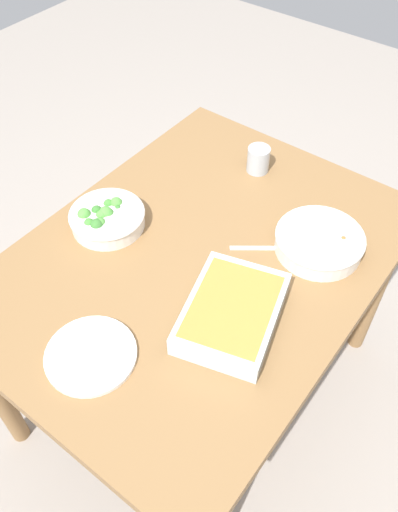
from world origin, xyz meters
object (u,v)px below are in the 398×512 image
at_px(drink_cup, 258,160).
at_px(spoon_by_broccoli, 118,231).
at_px(broccoli_bowl, 107,218).
at_px(side_plate, 91,355).
at_px(stew_bowl, 319,241).
at_px(spoon_by_stew, 270,248).
at_px(baking_dish, 232,312).

xyz_separation_m(drink_cup, spoon_by_broccoli, (0.49, -0.17, -0.03)).
height_order(broccoli_bowl, side_plate, broccoli_bowl).
relative_size(drink_cup, side_plate, 0.39).
distance_m(stew_bowl, broccoli_bowl, 0.61).
bearing_deg(spoon_by_broccoli, spoon_by_stew, 118.77).
xyz_separation_m(baking_dish, spoon_by_stew, (-0.26, -0.05, -0.03)).
height_order(baking_dish, spoon_by_stew, baking_dish).
xyz_separation_m(stew_bowl, spoon_by_stew, (0.08, -0.11, -0.03)).
bearing_deg(broccoli_bowl, spoon_by_broccoli, 83.45).
distance_m(baking_dish, side_plate, 0.36).
distance_m(broccoli_bowl, side_plate, 0.44).
xyz_separation_m(stew_bowl, broccoli_bowl, (0.29, -0.54, -0.00)).
height_order(stew_bowl, spoon_by_broccoli, stew_bowl).
xyz_separation_m(stew_bowl, side_plate, (0.63, -0.26, -0.03)).
distance_m(drink_cup, spoon_by_broccoli, 0.51).
height_order(stew_bowl, broccoli_bowl, broccoli_bowl).
bearing_deg(drink_cup, spoon_by_stew, 38.76).
bearing_deg(stew_bowl, baking_dish, -9.05).
relative_size(stew_bowl, side_plate, 1.13).
relative_size(broccoli_bowl, spoon_by_broccoli, 1.26).
height_order(side_plate, spoon_by_stew, side_plate).
bearing_deg(spoon_by_stew, spoon_by_broccoli, -61.23).
bearing_deg(spoon_by_stew, baking_dish, 11.27).
distance_m(side_plate, spoon_by_stew, 0.57).
relative_size(broccoli_bowl, drink_cup, 2.60).
bearing_deg(broccoli_bowl, spoon_by_stew, 115.71).
relative_size(spoon_by_stew, spoon_by_broccoli, 0.86).
distance_m(spoon_by_stew, spoon_by_broccoli, 0.44).
relative_size(side_plate, spoon_by_broccoli, 1.25).
distance_m(stew_bowl, spoon_by_broccoli, 0.57).
bearing_deg(drink_cup, side_plate, 4.63).
relative_size(broccoli_bowl, spoon_by_stew, 1.46).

